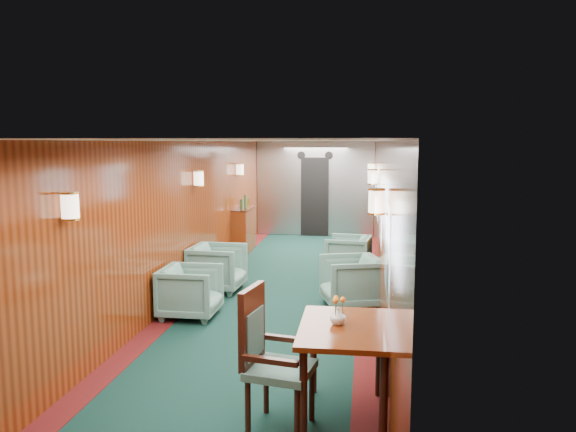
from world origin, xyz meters
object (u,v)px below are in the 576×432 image
Objects in this scene: armchair_right_far at (348,255)px; armchair_left_far at (218,268)px; armchair_right_near at (351,281)px; armchair_left_near at (191,292)px; side_chair at (268,352)px; dining_table at (345,341)px; credenza at (244,229)px.

armchair_left_far is at bearing -47.52° from armchair_right_far.
armchair_right_far is at bearing 166.13° from armchair_right_near.
armchair_right_near reaches higher than armchair_left_near.
armchair_left_near is (-1.57, 2.80, -0.29)m from side_chair.
armchair_left_far is 2.23m from armchair_right_near.
armchair_left_far is at bearing 118.31° from dining_table.
dining_table reaches higher than armchair_right_near.
armchair_right_far is at bearing -35.83° from armchair_left_near.
armchair_right_near is at bearing 10.28° from armchair_right_far.
credenza is (-1.85, 7.44, -0.16)m from side_chair.
armchair_right_near is (0.59, 3.60, -0.28)m from side_chair.
dining_table is at bearing -16.19° from armchair_right_near.
credenza reaches higher than armchair_right_far.
side_chair reaches higher than dining_table.
dining_table is 4.54m from armchair_left_far.
side_chair is (-0.63, -0.22, -0.05)m from dining_table.
armchair_right_far is (-0.11, 2.02, -0.02)m from armchair_right_near.
dining_table is at bearing -147.87° from armchair_left_far.
side_chair is 0.96× the size of credenza.
credenza reaches higher than armchair_left_far.
armchair_right_near is at bearing -101.85° from armchair_left_far.
dining_table reaches higher than armchair_left_far.
side_chair is at bearing -156.37° from armchair_left_far.
armchair_left_near is at bearing -177.13° from armchair_left_far.
armchair_left_near is at bearing -28.72° from armchair_right_far.
dining_table is 0.94× the size of side_chair.
armchair_right_far is at bearing -51.61° from armchair_left_far.
armchair_left_far reaches higher than armchair_right_near.
armchair_left_far is at bearing 121.01° from side_chair.
dining_table is at bearing -139.39° from armchair_left_near.
armchair_left_near is at bearing -86.56° from credenza.
dining_table is 5.42m from armchair_right_far.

